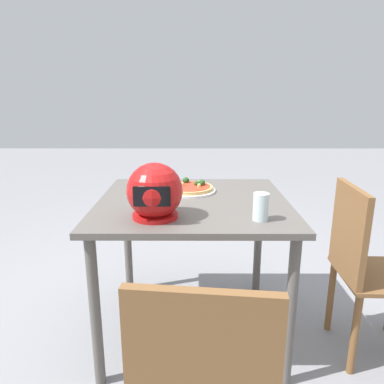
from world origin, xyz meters
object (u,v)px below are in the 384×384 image
Objects in this scene: motorcycle_helmet at (156,192)px; drinking_glass at (262,207)px; pizza at (191,187)px; chair_side at (365,263)px; dining_table at (194,217)px.

motorcycle_helmet is 0.48m from drinking_glass.
pizza is 0.99m from chair_side.
dining_table is 0.90m from chair_side.
pizza is at bearing -22.28° from chair_side.
drinking_glass is at bearing 123.14° from pizza.
motorcycle_helmet is (0.15, 0.45, 0.10)m from pizza.
pizza is 0.30× the size of chair_side.
drinking_glass is (-0.47, 0.03, -0.06)m from motorcycle_helmet.
dining_table is at bearing 95.78° from pizza.
drinking_glass reaches higher than chair_side.
dining_table is 0.46m from drinking_glass.
drinking_glass is (-0.32, 0.49, 0.04)m from pizza.
pizza is (0.02, -0.18, 0.12)m from dining_table.
motorcycle_helmet reaches higher than pizza.
dining_table is 8.03× the size of drinking_glass.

